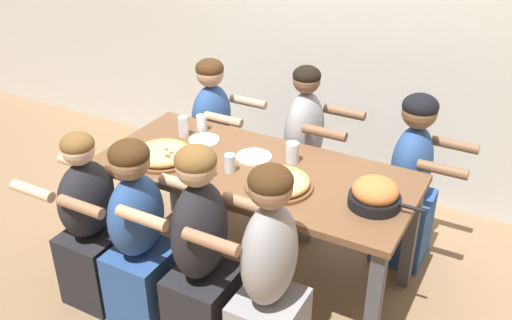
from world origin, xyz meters
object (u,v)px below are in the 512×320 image
(drinking_glass_b, at_px, (183,127))
(diner_near_center, at_px, (201,259))
(diner_far_left, at_px, (213,138))
(drinking_glass_d, at_px, (205,169))
(empty_plate_a, at_px, (204,140))
(drinking_glass_e, at_px, (200,160))
(diner_near_midleft, at_px, (139,241))
(cocktail_glass_blue, at_px, (202,124))
(pizza_board_second, at_px, (279,183))
(diner_far_center, at_px, (304,158))
(pizza_board_main, at_px, (163,154))
(empty_plate_b, at_px, (254,157))
(drinking_glass_a, at_px, (292,153))
(diner_near_midright, at_px, (268,283))
(diner_near_left, at_px, (91,228))
(drinking_glass_c, at_px, (230,164))
(skillet_bowl, at_px, (375,194))
(diner_far_right, at_px, (409,185))

(drinking_glass_b, height_order, diner_near_center, diner_near_center)
(drinking_glass_b, bearing_deg, diner_far_left, 101.13)
(drinking_glass_d, relative_size, diner_far_left, 0.11)
(empty_plate_a, xyz_separation_m, drinking_glass_d, (0.25, -0.38, 0.05))
(drinking_glass_e, relative_size, diner_near_midleft, 0.09)
(cocktail_glass_blue, relative_size, diner_near_midleft, 0.11)
(drinking_glass_e, bearing_deg, pizza_board_second, 1.54)
(drinking_glass_e, bearing_deg, diner_far_center, 67.79)
(pizza_board_main, relative_size, empty_plate_b, 1.79)
(empty_plate_b, xyz_separation_m, diner_far_center, (0.10, 0.52, -0.23))
(drinking_glass_a, relative_size, diner_near_midright, 0.10)
(empty_plate_a, relative_size, diner_near_left, 0.18)
(empty_plate_b, xyz_separation_m, diner_near_midright, (0.47, -0.72, -0.22))
(pizza_board_second, distance_m, diner_far_left, 1.21)
(diner_near_midleft, xyz_separation_m, diner_far_center, (0.41, 1.24, 0.02))
(drinking_glass_a, xyz_separation_m, drinking_glass_c, (-0.26, -0.27, -0.01))
(skillet_bowl, bearing_deg, diner_near_center, -140.98)
(drinking_glass_a, height_order, drinking_glass_e, drinking_glass_a)
(drinking_glass_d, xyz_separation_m, diner_far_left, (-0.50, 0.86, -0.31))
(drinking_glass_e, distance_m, diner_near_center, 0.62)
(skillet_bowl, bearing_deg, pizza_board_main, -174.84)
(skillet_bowl, height_order, diner_near_midright, diner_near_midright)
(empty_plate_b, relative_size, diner_far_center, 0.18)
(diner_near_midleft, relative_size, diner_near_center, 0.94)
(diner_far_right, distance_m, diner_far_center, 0.72)
(pizza_board_second, distance_m, empty_plate_b, 0.36)
(pizza_board_second, height_order, diner_near_midleft, diner_near_midleft)
(cocktail_glass_blue, bearing_deg, pizza_board_main, -88.49)
(empty_plate_a, distance_m, empty_plate_b, 0.38)
(drinking_glass_a, distance_m, diner_near_midleft, 0.99)
(pizza_board_main, bearing_deg, diner_far_left, 101.68)
(pizza_board_second, distance_m, diner_far_center, 0.82)
(empty_plate_a, height_order, diner_near_left, diner_near_left)
(drinking_glass_b, bearing_deg, drinking_glass_d, -42.85)
(drinking_glass_d, distance_m, diner_near_center, 0.52)
(diner_far_center, bearing_deg, pizza_board_main, -35.29)
(drinking_glass_c, distance_m, diner_near_midright, 0.77)
(diner_far_left, bearing_deg, pizza_board_second, 50.29)
(cocktail_glass_blue, bearing_deg, drinking_glass_e, -57.98)
(diner_far_right, bearing_deg, pizza_board_main, -58.27)
(empty_plate_a, distance_m, diner_far_left, 0.60)
(diner_far_right, distance_m, diner_far_left, 1.44)
(pizza_board_second, bearing_deg, cocktail_glass_blue, 152.10)
(diner_near_center, bearing_deg, drinking_glass_d, 28.70)
(empty_plate_b, bearing_deg, drinking_glass_d, -110.37)
(pizza_board_main, relative_size, diner_near_midright, 0.32)
(drinking_glass_a, distance_m, diner_far_right, 0.80)
(pizza_board_second, height_order, skillet_bowl, skillet_bowl)
(skillet_bowl, height_order, drinking_glass_e, skillet_bowl)
(empty_plate_a, height_order, diner_far_left, diner_far_left)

